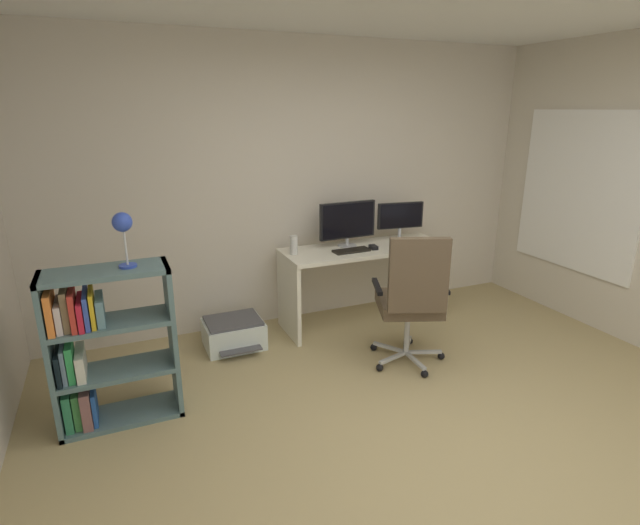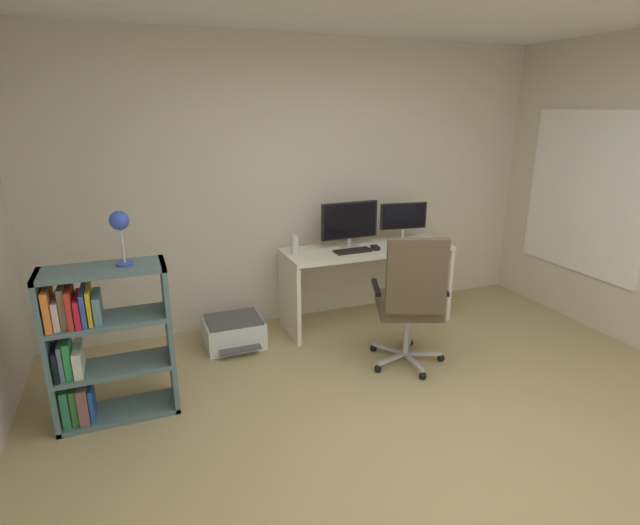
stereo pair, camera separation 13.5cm
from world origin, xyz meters
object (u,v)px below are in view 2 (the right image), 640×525
keyboard (353,251)px  printer (234,332)px  computer_mouse (375,248)px  desk_lamp (120,225)px  bookshelf (96,346)px  desk (367,267)px  desktop_speaker (295,245)px  monitor_secondary (403,218)px  monitor_main (350,222)px  office_chair (411,297)px

keyboard → printer: keyboard is taller
computer_mouse → desk_lamp: bearing=-154.9°
bookshelf → desk: bearing=18.2°
desktop_speaker → keyboard: bearing=-14.4°
monitor_secondary → desktop_speaker: 1.14m
desk_lamp → desk: bearing=20.0°
monitor_main → desk_lamp: size_ratio=1.62×
computer_mouse → desk_lamp: 2.31m
monitor_secondary → computer_mouse: size_ratio=4.66×
monitor_secondary → office_chair: (-0.52, -1.03, -0.37)m
desktop_speaker → monitor_secondary: bearing=2.4°
computer_mouse → printer: 1.49m
desk → bookshelf: bearing=-161.8°
office_chair → bookshelf: (-2.25, 0.17, -0.08)m
office_chair → desk_lamp: desk_lamp is taller
office_chair → desk_lamp: (-2.02, 0.17, 0.70)m
desktop_speaker → computer_mouse: bearing=-10.1°
desk → office_chair: office_chair is taller
desk → desk_lamp: desk_lamp is taller
keyboard → desk_lamp: (-1.92, -0.68, 0.55)m
computer_mouse → bookshelf: (-2.38, -0.68, -0.24)m
office_chair → desk_lamp: size_ratio=3.22×
desk → desktop_speaker: size_ratio=9.36×
keyboard → bookshelf: bearing=-164.3°
desk → monitor_secondary: size_ratio=3.41×
desk_lamp → office_chair: bearing=-4.9°
desk → bookshelf: size_ratio=1.51×
office_chair → printer: (-1.21, 0.91, -0.49)m
keyboard → desk_lamp: size_ratio=0.98×
printer → monitor_secondary: bearing=3.9°
computer_mouse → desk_lamp: size_ratio=0.29×
monitor_secondary → bookshelf: size_ratio=0.44×
desk_lamp → printer: bearing=42.4°
desktop_speaker → printer: desktop_speaker is taller
desk_lamp → desktop_speaker: bearing=29.9°
keyboard → office_chair: bearing=-85.0°
desktop_speaker → desk_lamp: 1.69m
desk → desk_lamp: bearing=-160.0°
bookshelf → desk_lamp: desk_lamp is taller
monitor_main → printer: (-1.16, -0.12, -0.87)m
keyboard → desk: bearing=22.8°
monitor_main → office_chair: size_ratio=0.50×
desktop_speaker → office_chair: size_ratio=0.15×
printer → monitor_main: bearing=5.9°
monitor_main → bookshelf: (-2.19, -0.86, -0.47)m
computer_mouse → monitor_secondary: bearing=32.1°
desktop_speaker → bookshelf: bookshelf is taller
desk → monitor_main: size_ratio=2.81×
monitor_secondary → desk_lamp: size_ratio=1.34×
monitor_secondary → office_chair: monitor_secondary is taller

